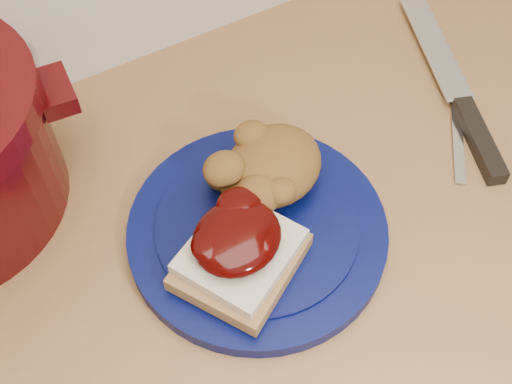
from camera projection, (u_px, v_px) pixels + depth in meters
base_cabinet at (257, 367)px, 1.10m from camera, size 4.00×0.60×0.86m
plate at (257, 231)px, 0.69m from camera, size 0.37×0.37×0.02m
sandwich at (239, 250)px, 0.63m from camera, size 0.16×0.15×0.06m
stuffing_mound at (274, 165)px, 0.69m from camera, size 0.14×0.14×0.06m
chef_knife at (466, 112)px, 0.79m from camera, size 0.15×0.32×0.02m
butter_knife at (457, 131)px, 0.78m from camera, size 0.11×0.13×0.00m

